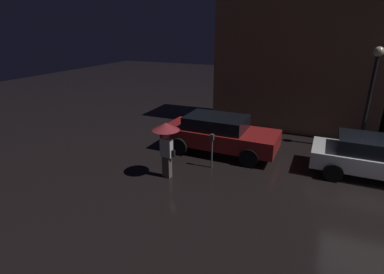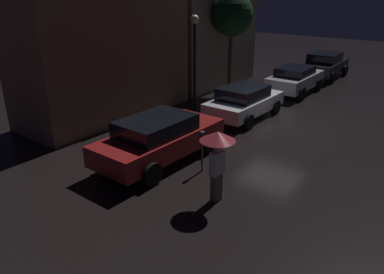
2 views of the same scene
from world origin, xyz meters
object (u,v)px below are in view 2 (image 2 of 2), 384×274
object	(u,v)px
parking_meter	(202,147)
parked_car_white	(244,101)
parked_car_red	(159,138)
pedestrian_with_umbrella	(217,148)
street_lamp_near	(195,48)
parked_car_black	(325,65)
parked_car_silver	(295,79)

from	to	relation	value
parking_meter	parked_car_white	bearing A→B (deg)	16.34
parked_car_red	pedestrian_with_umbrella	world-z (taller)	pedestrian_with_umbrella
parked_car_red	street_lamp_near	bearing A→B (deg)	27.13
parked_car_red	street_lamp_near	xyz separation A→B (m)	(5.36, 2.59, 1.97)
parked_car_white	parking_meter	bearing A→B (deg)	-162.71
parked_car_red	parked_car_black	xyz separation A→B (m)	(15.29, -0.11, -0.00)
pedestrian_with_umbrella	parking_meter	distance (m)	1.86
parked_car_red	pedestrian_with_umbrella	distance (m)	3.03
parked_car_red	pedestrian_with_umbrella	size ratio (longest dim) A/B	2.36
parked_car_black	parking_meter	bearing A→B (deg)	-176.03
parked_car_white	parked_car_black	world-z (taller)	parked_car_black
parked_car_black	street_lamp_near	xyz separation A→B (m)	(-9.93, 2.69, 1.97)
parked_car_black	pedestrian_with_umbrella	world-z (taller)	pedestrian_with_umbrella
pedestrian_with_umbrella	parking_meter	size ratio (longest dim) A/B	1.51
parked_car_silver	pedestrian_with_umbrella	size ratio (longest dim) A/B	2.01
parked_car_white	parked_car_black	distance (m)	9.80
parked_car_red	parking_meter	distance (m)	1.54
parked_car_white	street_lamp_near	distance (m)	3.28
parked_car_black	parked_car_white	bearing A→B (deg)	177.87
parked_car_red	parked_car_silver	distance (m)	10.66
street_lamp_near	pedestrian_with_umbrella	bearing A→B (deg)	-139.31
parked_car_red	pedestrian_with_umbrella	xyz separation A→B (m)	(-0.91, -2.80, 0.69)
pedestrian_with_umbrella	street_lamp_near	bearing A→B (deg)	48.21
parked_car_white	pedestrian_with_umbrella	distance (m)	7.03
parked_car_red	parked_car_white	world-z (taller)	parked_car_red
parked_car_red	parked_car_black	bearing A→B (deg)	0.96
pedestrian_with_umbrella	street_lamp_near	xyz separation A→B (m)	(6.27, 5.39, 1.28)
parked_car_white	street_lamp_near	size ratio (longest dim) A/B	0.95
parked_car_white	street_lamp_near	xyz separation A→B (m)	(-0.13, 2.57, 2.05)
parked_car_red	parking_meter	xyz separation A→B (m)	(0.24, -1.52, -0.00)
parked_car_red	pedestrian_with_umbrella	bearing A→B (deg)	-106.64
parked_car_white	parking_meter	world-z (taller)	parked_car_white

